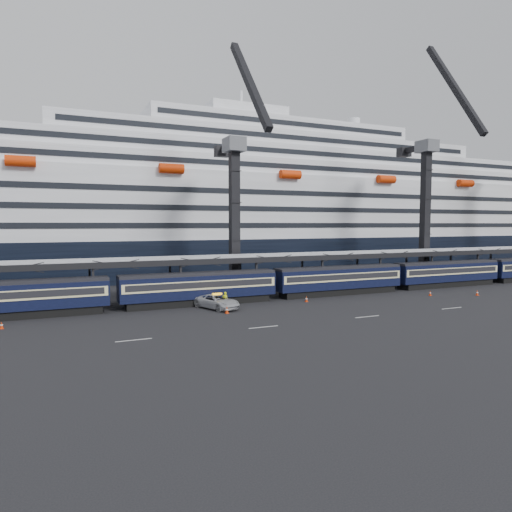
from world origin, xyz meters
The scene contains 13 objects.
ground centered at (0.00, 0.00, 0.00)m, with size 260.00×260.00×0.00m, color black.
train centered at (-4.65, 10.00, 2.20)m, with size 133.05×3.00×4.05m.
canopy centered at (0.00, 14.00, 5.25)m, with size 130.00×6.25×5.53m.
cruise_ship centered at (-1.08, 45.99, 12.34)m, with size 214.09×28.84×34.00m.
crane_dark_near centered at (-20.00, 18.59, 11.93)m, with size 4.50×17.75×35.08m.
crane_dark_mid centered at (15.00, 17.59, 13.36)m, with size 4.50×18.24×39.64m.
pickup_truck centered at (-26.90, 6.75, 0.82)m, with size 2.72×5.90×1.64m, color #A3A5AA.
worker centered at (-25.66, 7.50, 0.89)m, with size 0.65×0.43×1.78m, color #D9ED0C.
traffic_cone_a centered at (-48.56, 5.23, 0.34)m, with size 0.35×0.35×0.70m.
traffic_cone_b centered at (-26.86, 3.67, 0.41)m, with size 0.41×0.41×0.83m.
traffic_cone_c centered at (-15.14, 6.64, 0.36)m, with size 0.36×0.36×0.72m.
traffic_cone_d centered at (8.79, 1.66, 0.37)m, with size 0.38×0.38×0.76m.
traffic_cone_e centered at (2.76, 4.10, 0.35)m, with size 0.35×0.35×0.70m.
Camera 1 is at (-43.83, -42.54, 9.71)m, focal length 32.00 mm.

